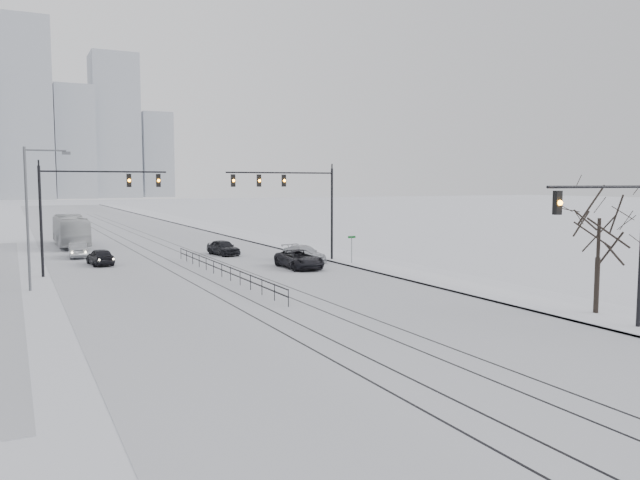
{
  "coord_description": "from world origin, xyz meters",
  "views": [
    {
      "loc": [
        -13.34,
        -12.83,
        6.78
      ],
      "look_at": [
        3.91,
        22.0,
        3.2
      ],
      "focal_mm": 35.0,
      "sensor_mm": 36.0,
      "label": 1
    }
  ],
  "objects": [
    {
      "name": "ground",
      "position": [
        0.0,
        0.0,
        0.0
      ],
      "size": [
        500.0,
        500.0,
        0.0
      ],
      "primitive_type": "plane",
      "color": "silver",
      "rests_on": "ground"
    },
    {
      "name": "road",
      "position": [
        0.0,
        60.0,
        0.01
      ],
      "size": [
        22.0,
        260.0,
        0.02
      ],
      "primitive_type": "cube",
      "color": "silver",
      "rests_on": "ground"
    },
    {
      "name": "sidewalk_east",
      "position": [
        13.5,
        60.0,
        0.08
      ],
      "size": [
        5.0,
        260.0,
        0.16
      ],
      "primitive_type": "cube",
      "color": "white",
      "rests_on": "ground"
    },
    {
      "name": "curb",
      "position": [
        11.05,
        60.0,
        0.06
      ],
      "size": [
        0.1,
        260.0,
        0.12
      ],
      "primitive_type": "cube",
      "color": "gray",
      "rests_on": "ground"
    },
    {
      "name": "tram_rails",
      "position": [
        -0.0,
        40.0,
        0.02
      ],
      "size": [
        5.3,
        180.0,
        0.01
      ],
      "color": "black",
      "rests_on": "ground"
    },
    {
      "name": "skyline",
      "position": [
        5.02,
        273.63,
        30.65
      ],
      "size": [
        96.0,
        48.0,
        72.0
      ],
      "color": "#9EA3AD",
      "rests_on": "ground"
    },
    {
      "name": "traffic_mast_near",
      "position": [
        10.79,
        6.0,
        4.56
      ],
      "size": [
        6.1,
        0.37,
        7.0
      ],
      "color": "black",
      "rests_on": "ground"
    },
    {
      "name": "traffic_mast_ne",
      "position": [
        8.15,
        34.99,
        5.76
      ],
      "size": [
        9.6,
        0.37,
        8.0
      ],
      "color": "black",
      "rests_on": "ground"
    },
    {
      "name": "traffic_mast_nw",
      "position": [
        -8.52,
        36.0,
        5.57
      ],
      "size": [
        9.1,
        0.37,
        8.0
      ],
      "color": "black",
      "rests_on": "ground"
    },
    {
      "name": "street_light_west",
      "position": [
        -12.2,
        30.0,
        5.21
      ],
      "size": [
        2.73,
        0.25,
        9.0
      ],
      "color": "#595B60",
      "rests_on": "ground"
    },
    {
      "name": "bare_tree",
      "position": [
        13.2,
        9.0,
        4.49
      ],
      "size": [
        4.4,
        4.4,
        6.1
      ],
      "color": "black",
      "rests_on": "ground"
    },
    {
      "name": "median_fence",
      "position": [
        0.0,
        30.0,
        0.53
      ],
      "size": [
        0.06,
        24.0,
        1.0
      ],
      "color": "black",
      "rests_on": "ground"
    },
    {
      "name": "street_sign",
      "position": [
        11.8,
        32.0,
        1.61
      ],
      "size": [
        0.7,
        0.06,
        2.4
      ],
      "color": "#595B60",
      "rests_on": "ground"
    },
    {
      "name": "sedan_sb_inner",
      "position": [
        -6.96,
        40.83,
        0.69
      ],
      "size": [
        2.02,
        4.21,
        1.39
      ],
      "primitive_type": "imported",
      "rotation": [
        0.0,
        0.0,
        3.24
      ],
      "color": "black",
      "rests_on": "ground"
    },
    {
      "name": "sedan_sb_outer",
      "position": [
        -8.12,
        47.16,
        0.7
      ],
      "size": [
        1.69,
        4.32,
        1.4
      ],
      "primitive_type": "imported",
      "rotation": [
        0.0,
        0.0,
        3.09
      ],
      "color": "gray",
      "rests_on": "ground"
    },
    {
      "name": "sedan_nb_front",
      "position": [
        6.91,
        31.73,
        0.73
      ],
      "size": [
        2.49,
        5.3,
        1.47
      ],
      "primitive_type": "imported",
      "rotation": [
        0.0,
        0.0,
        0.01
      ],
      "color": "black",
      "rests_on": "ground"
    },
    {
      "name": "sedan_nb_right",
      "position": [
        8.99,
        35.32,
        0.7
      ],
      "size": [
        2.71,
        5.05,
        1.39
      ],
      "primitive_type": "imported",
      "rotation": [
        0.0,
        0.0,
        0.17
      ],
      "color": "#B5B7BD",
      "rests_on": "ground"
    },
    {
      "name": "sedan_nb_far",
      "position": [
        4.28,
        43.14,
        0.72
      ],
      "size": [
        2.45,
        4.47,
        1.44
      ],
      "primitive_type": "imported",
      "rotation": [
        0.0,
        0.0,
        0.18
      ],
      "color": "black",
      "rests_on": "ground"
    },
    {
      "name": "box_truck",
      "position": [
        -7.81,
        58.2,
        1.66
      ],
      "size": [
        2.89,
        11.93,
        3.32
      ],
      "primitive_type": "imported",
      "rotation": [
        0.0,
        0.0,
        3.15
      ],
      "color": "#BABCBE",
      "rests_on": "ground"
    }
  ]
}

